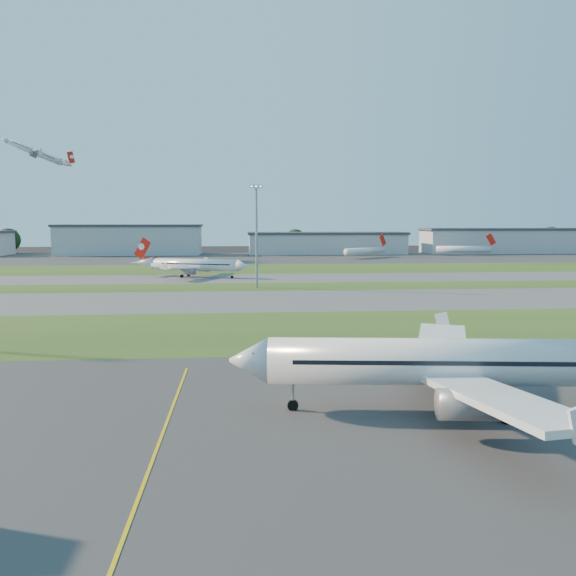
{
  "coord_description": "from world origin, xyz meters",
  "views": [
    {
      "loc": [
        11.46,
        -33.35,
        16.82
      ],
      "look_at": [
        18.13,
        48.67,
        7.0
      ],
      "focal_mm": 35.0,
      "sensor_mm": 36.0,
      "label": 1
    }
  ],
  "objects": [
    {
      "name": "tree_far_east",
      "position": [
        185.0,
        271.0,
        7.46
      ],
      "size": [
        12.65,
        12.65,
        13.8
      ],
      "color": "black",
      "rests_on": "ground"
    },
    {
      "name": "light_mast_centre",
      "position": [
        15.0,
        108.0,
        14.81
      ],
      "size": [
        3.2,
        0.7,
        25.8
      ],
      "color": "gray",
      "rests_on": "ground"
    },
    {
      "name": "grass_strip_c",
      "position": [
        0.0,
        165.0,
        0.01
      ],
      "size": [
        300.0,
        40.0,
        0.01
      ],
      "primitive_type": "cube",
      "color": "#2E4617",
      "rests_on": "ground"
    },
    {
      "name": "tree_mid_east",
      "position": [
        40.0,
        269.0,
        6.81
      ],
      "size": [
        11.55,
        11.55,
        12.6
      ],
      "color": "black",
      "rests_on": "ground"
    },
    {
      "name": "apron_near",
      "position": [
        0.0,
        0.0,
        0.01
      ],
      "size": [
        300.0,
        70.0,
        0.01
      ],
      "primitive_type": "cube",
      "color": "#333335",
      "rests_on": "ground"
    },
    {
      "name": "grass_strip_b",
      "position": [
        0.0,
        110.0,
        0.01
      ],
      "size": [
        300.0,
        18.0,
        0.01
      ],
      "primitive_type": "cube",
      "color": "#2E4617",
      "rests_on": "ground"
    },
    {
      "name": "mini_jet_near",
      "position": [
        67.59,
        220.13,
        3.28
      ],
      "size": [
        23.58,
        19.01,
        9.48
      ],
      "rotation": [
        0.0,
        0.0,
        0.66
      ],
      "color": "silver",
      "rests_on": "ground"
    },
    {
      "name": "apron_far",
      "position": [
        0.0,
        225.0,
        0.01
      ],
      "size": [
        400.0,
        80.0,
        0.01
      ],
      "primitive_type": "cube",
      "color": "#333335",
      "rests_on": "ground"
    },
    {
      "name": "ground",
      "position": [
        0.0,
        0.0,
        0.0
      ],
      "size": [
        700.0,
        700.0,
        0.0
      ],
      "primitive_type": "plane",
      "color": "black",
      "rests_on": "ground"
    },
    {
      "name": "airliner_departing",
      "position": [
        -79.74,
        229.42,
        47.24
      ],
      "size": [
        27.07,
        22.9,
        8.82
      ],
      "rotation": [
        0.0,
        0.0,
        0.35
      ],
      "color": "silver"
    },
    {
      "name": "airliner_parked",
      "position": [
        30.23,
        13.29,
        4.43
      ],
      "size": [
        40.42,
        34.13,
        12.63
      ],
      "rotation": [
        0.0,
        0.0,
        -0.11
      ],
      "color": "silver",
      "rests_on": "ground"
    },
    {
      "name": "grass_strip_a",
      "position": [
        0.0,
        52.0,
        0.01
      ],
      "size": [
        300.0,
        34.0,
        0.01
      ],
      "primitive_type": "cube",
      "color": "#2E4617",
      "rests_on": "ground"
    },
    {
      "name": "hangar_west",
      "position": [
        -45.0,
        255.0,
        7.64
      ],
      "size": [
        71.4,
        23.0,
        15.2
      ],
      "color": "#919498",
      "rests_on": "ground"
    },
    {
      "name": "tree_mid_west",
      "position": [
        -20.0,
        266.0,
        5.84
      ],
      "size": [
        9.9,
        9.9,
        10.8
      ],
      "color": "black",
      "rests_on": "ground"
    },
    {
      "name": "hangar_far_east",
      "position": [
        155.0,
        255.0,
        6.64
      ],
      "size": [
        96.9,
        23.0,
        13.2
      ],
      "color": "#919498",
      "rests_on": "ground"
    },
    {
      "name": "tree_east",
      "position": [
        115.0,
        267.0,
        6.16
      ],
      "size": [
        10.45,
        10.45,
        11.4
      ],
      "color": "black",
      "rests_on": "ground"
    },
    {
      "name": "tree_west",
      "position": [
        -110.0,
        270.0,
        7.14
      ],
      "size": [
        12.1,
        12.1,
        13.2
      ],
      "color": "black",
      "rests_on": "ground"
    },
    {
      "name": "taxiway_a",
      "position": [
        0.0,
        85.0,
        0.01
      ],
      "size": [
        300.0,
        32.0,
        0.01
      ],
      "primitive_type": "cube",
      "color": "#515154",
      "rests_on": "ground"
    },
    {
      "name": "airliner_taxiing",
      "position": [
        -3.17,
        136.56,
        3.73
      ],
      "size": [
        32.64,
        27.6,
        10.63
      ],
      "rotation": [
        0.0,
        0.0,
        2.8
      ],
      "color": "silver",
      "rests_on": "ground"
    },
    {
      "name": "mini_jet_far",
      "position": [
        119.58,
        233.4,
        3.28
      ],
      "size": [
        28.55,
        6.84,
        9.48
      ],
      "rotation": [
        0.0,
        0.0,
        -0.14
      ],
      "color": "silver",
      "rests_on": "ground"
    },
    {
      "name": "yellow_line",
      "position": [
        5.0,
        0.0,
        0.0
      ],
      "size": [
        0.25,
        60.0,
        0.02
      ],
      "primitive_type": "cube",
      "color": "gold",
      "rests_on": "ground"
    },
    {
      "name": "taxiway_b",
      "position": [
        0.0,
        132.0,
        0.01
      ],
      "size": [
        300.0,
        26.0,
        0.01
      ],
      "primitive_type": "cube",
      "color": "#515154",
      "rests_on": "ground"
    },
    {
      "name": "hangar_east",
      "position": [
        55.0,
        255.0,
        5.64
      ],
      "size": [
        81.6,
        23.0,
        11.2
      ],
      "color": "#919498",
      "rests_on": "ground"
    }
  ]
}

